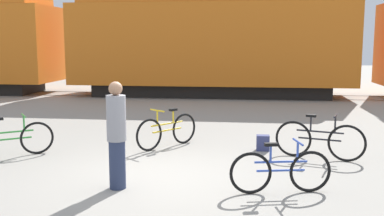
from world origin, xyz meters
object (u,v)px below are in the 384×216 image
at_px(freight_train, 211,31).
at_px(bicycle_blue, 281,171).
at_px(bicycle_black, 320,140).
at_px(person_in_grey, 117,135).
at_px(bicycle_yellow, 167,131).
at_px(bicycle_green, 9,140).
at_px(backpack, 263,143).

relative_size(freight_train, bicycle_blue, 24.07).
bearing_deg(bicycle_black, person_in_grey, -147.09).
bearing_deg(freight_train, bicycle_black, -73.81).
bearing_deg(bicycle_yellow, bicycle_blue, -51.11).
height_order(freight_train, bicycle_green, freight_train).
relative_size(bicycle_blue, backpack, 4.71).
bearing_deg(person_in_grey, bicycle_yellow, -58.93).
bearing_deg(freight_train, backpack, -78.90).
xyz_separation_m(bicycle_blue, backpack, (-0.18, 2.81, -0.19)).
bearing_deg(bicycle_yellow, person_in_grey, -95.75).
bearing_deg(backpack, freight_train, 101.10).
distance_m(bicycle_black, bicycle_blue, 2.41).
relative_size(bicycle_green, bicycle_blue, 0.92).
bearing_deg(freight_train, bicycle_blue, -80.53).
distance_m(bicycle_green, bicycle_blue, 5.62).
distance_m(bicycle_green, person_in_grey, 3.28).
distance_m(bicycle_yellow, backpack, 2.15).
bearing_deg(freight_train, person_in_grey, -92.14).
xyz_separation_m(bicycle_black, bicycle_blue, (-0.94, -2.22, -0.04)).
xyz_separation_m(freight_train, bicycle_black, (3.07, -10.57, -2.45)).
height_order(bicycle_green, person_in_grey, person_in_grey).
bearing_deg(bicycle_yellow, backpack, -1.68).
distance_m(bicycle_black, person_in_grey, 4.26).
bearing_deg(person_in_grey, freight_train, -55.31).
bearing_deg(person_in_grey, backpack, -93.37).
bearing_deg(bicycle_black, freight_train, 106.19).
height_order(bicycle_black, person_in_grey, person_in_grey).
relative_size(bicycle_green, backpack, 4.35).
bearing_deg(bicycle_green, bicycle_yellow, 22.53).
height_order(bicycle_black, backpack, bicycle_black).
bearing_deg(person_in_grey, bicycle_green, 5.77).
bearing_deg(bicycle_yellow, freight_train, 88.94).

